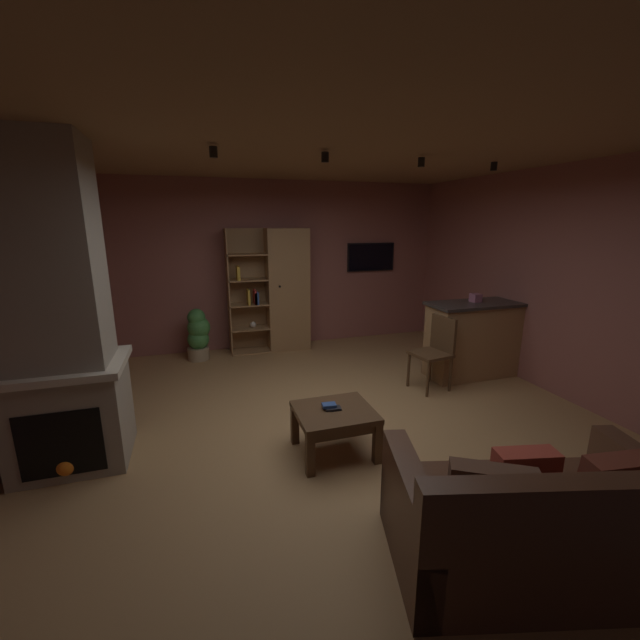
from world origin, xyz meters
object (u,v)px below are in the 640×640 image
object	(u,v)px
table_book_1	(329,405)
potted_floor_plant	(198,334)
bookshelf_cabinet	(282,291)
table_book_0	(333,408)
leather_couch	(532,524)
coffee_table	(334,418)
stone_fireplace	(57,327)
kitchen_bar_counter	(481,338)
wall_mounted_tv	(371,257)
tissue_box	(476,298)
dining_chair	(436,348)

from	to	relation	value
table_book_1	potted_floor_plant	xyz separation A→B (m)	(-1.09, 3.00, -0.06)
bookshelf_cabinet	table_book_0	distance (m)	3.24
leather_couch	coffee_table	size ratio (longest dim) A/B	2.62
stone_fireplace	bookshelf_cabinet	xyz separation A→B (m)	(2.43, 2.63, -0.25)
kitchen_bar_counter	wall_mounted_tv	bearing A→B (deg)	107.51
kitchen_bar_counter	tissue_box	distance (m)	0.57
kitchen_bar_counter	dining_chair	bearing A→B (deg)	-165.18
bookshelf_cabinet	kitchen_bar_counter	bearing A→B (deg)	-39.97
bookshelf_cabinet	coffee_table	bearing A→B (deg)	-93.95
wall_mounted_tv	coffee_table	bearing A→B (deg)	-118.77
bookshelf_cabinet	tissue_box	world-z (taller)	bookshelf_cabinet
tissue_box	table_book_0	xyz separation A→B (m)	(-2.45, -1.27, -0.64)
table_book_1	bookshelf_cabinet	bearing A→B (deg)	85.28
coffee_table	potted_floor_plant	xyz separation A→B (m)	(-1.13, 3.04, 0.06)
tissue_box	wall_mounted_tv	bearing A→B (deg)	105.04
table_book_0	table_book_1	bearing A→B (deg)	140.33
table_book_0	wall_mounted_tv	xyz separation A→B (m)	(1.88, 3.40, 1.02)
dining_chair	kitchen_bar_counter	bearing A→B (deg)	14.82
coffee_table	dining_chair	bearing A→B (deg)	30.85
kitchen_bar_counter	coffee_table	distance (m)	2.85
bookshelf_cabinet	table_book_1	bearing A→B (deg)	-94.72
bookshelf_cabinet	wall_mounted_tv	xyz separation A→B (m)	(1.65, 0.21, 0.48)
coffee_table	tissue_box	bearing A→B (deg)	27.72
bookshelf_cabinet	wall_mounted_tv	size ratio (longest dim) A/B	2.27
kitchen_bar_counter	dining_chair	xyz separation A→B (m)	(-0.86, -0.23, 0.02)
tissue_box	table_book_0	distance (m)	2.84
tissue_box	dining_chair	xyz separation A→B (m)	(-0.74, -0.27, -0.55)
bookshelf_cabinet	table_book_1	distance (m)	3.21
kitchen_bar_counter	coffee_table	bearing A→B (deg)	-154.09
bookshelf_cabinet	potted_floor_plant	bearing A→B (deg)	-173.31
bookshelf_cabinet	wall_mounted_tv	distance (m)	1.73
wall_mounted_tv	table_book_0	bearing A→B (deg)	-118.97
table_book_1	wall_mounted_tv	world-z (taller)	wall_mounted_tv
tissue_box	potted_floor_plant	world-z (taller)	tissue_box
bookshelf_cabinet	kitchen_bar_counter	distance (m)	3.08
coffee_table	table_book_0	bearing A→B (deg)	135.83
bookshelf_cabinet	leather_couch	xyz separation A→B (m)	(0.49, -4.73, -0.67)
coffee_table	dining_chair	world-z (taller)	dining_chair
dining_chair	wall_mounted_tv	bearing A→B (deg)	85.87
bookshelf_cabinet	dining_chair	world-z (taller)	bookshelf_cabinet
kitchen_bar_counter	table_book_0	size ratio (longest dim) A/B	10.96
coffee_table	table_book_1	bearing A→B (deg)	139.13
potted_floor_plant	dining_chair	bearing A→B (deg)	-35.63
coffee_table	table_book_1	world-z (taller)	table_book_1
dining_chair	tissue_box	bearing A→B (deg)	19.85
stone_fireplace	table_book_1	size ratio (longest dim) A/B	22.11
leather_couch	wall_mounted_tv	xyz separation A→B (m)	(1.16, 4.94, 1.15)
stone_fireplace	table_book_0	bearing A→B (deg)	-14.18
leather_couch	stone_fireplace	bearing A→B (deg)	144.36
stone_fireplace	leather_couch	distance (m)	3.71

